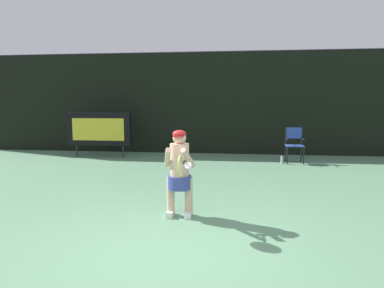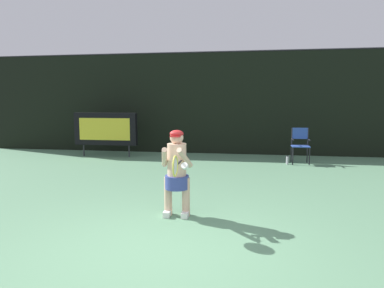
% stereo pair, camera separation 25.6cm
% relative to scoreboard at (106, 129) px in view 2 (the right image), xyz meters
% --- Properties ---
extents(ground, '(18.00, 22.00, 0.03)m').
position_rel_scoreboard_xyz_m(ground, '(3.82, -7.36, -0.96)').
color(ground, '#598864').
extents(backdrop_screen, '(18.00, 0.12, 3.66)m').
position_rel_scoreboard_xyz_m(backdrop_screen, '(3.82, 1.32, 0.86)').
color(backdrop_screen, black).
rests_on(backdrop_screen, ground).
extents(scoreboard, '(2.20, 0.21, 1.50)m').
position_rel_scoreboard_xyz_m(scoreboard, '(0.00, 0.00, 0.00)').
color(scoreboard, black).
rests_on(scoreboard, ground).
extents(umpire_chair, '(0.52, 0.44, 1.08)m').
position_rel_scoreboard_xyz_m(umpire_chair, '(6.40, -0.33, -0.33)').
color(umpire_chair, black).
rests_on(umpire_chair, ground).
extents(water_bottle, '(0.07, 0.07, 0.27)m').
position_rel_scoreboard_xyz_m(water_bottle, '(6.00, -0.57, -0.82)').
color(water_bottle, silver).
rests_on(water_bottle, ground).
extents(tennis_player, '(0.53, 0.60, 1.42)m').
position_rel_scoreboard_xyz_m(tennis_player, '(3.69, -5.72, -0.18)').
color(tennis_player, white).
rests_on(tennis_player, ground).
extents(tennis_racket, '(0.03, 0.60, 0.31)m').
position_rel_scoreboard_xyz_m(tennis_racket, '(3.80, -6.37, 0.01)').
color(tennis_racket, black).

